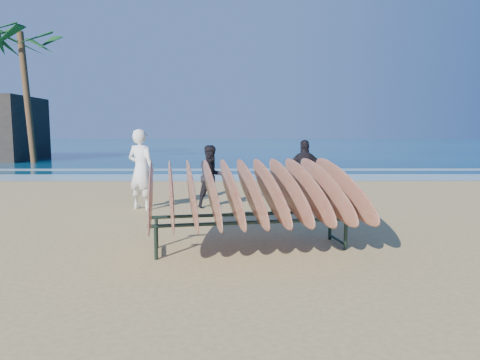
# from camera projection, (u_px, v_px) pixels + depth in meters

# --- Properties ---
(ground) EXTENTS (120.00, 120.00, 0.00)m
(ground) POSITION_uv_depth(u_px,v_px,m) (240.00, 239.00, 7.47)
(ground) COLOR tan
(ground) RESTS_ON ground
(ocean) EXTENTS (160.00, 160.00, 0.00)m
(ocean) POSITION_uv_depth(u_px,v_px,m) (237.00, 144.00, 62.11)
(ocean) COLOR navy
(ocean) RESTS_ON ground
(foam_near) EXTENTS (160.00, 160.00, 0.00)m
(foam_near) POSITION_uv_depth(u_px,v_px,m) (238.00, 177.00, 17.41)
(foam_near) COLOR white
(foam_near) RESTS_ON ground
(foam_far) EXTENTS (160.00, 160.00, 0.00)m
(foam_far) POSITION_uv_depth(u_px,v_px,m) (238.00, 170.00, 20.88)
(foam_far) COLOR white
(foam_far) RESTS_ON ground
(surfboard_rack) EXTENTS (3.58, 3.17, 1.56)m
(surfboard_rack) POSITION_uv_depth(u_px,v_px,m) (250.00, 191.00, 6.76)
(surfboard_rack) COLOR #1B2C24
(surfboard_rack) RESTS_ON ground
(person_white) EXTENTS (0.83, 0.71, 1.93)m
(person_white) POSITION_uv_depth(u_px,v_px,m) (141.00, 170.00, 10.23)
(person_white) COLOR white
(person_white) RESTS_ON ground
(person_dark_a) EXTENTS (0.94, 0.87, 1.54)m
(person_dark_a) POSITION_uv_depth(u_px,v_px,m) (212.00, 177.00, 10.49)
(person_dark_a) COLOR black
(person_dark_a) RESTS_ON ground
(person_dark_b) EXTENTS (0.98, 0.41, 1.66)m
(person_dark_b) POSITION_uv_depth(u_px,v_px,m) (305.00, 172.00, 10.93)
(person_dark_b) COLOR black
(person_dark_b) RESTS_ON ground
(palm_mid) EXTENTS (5.20, 5.20, 7.62)m
(palm_mid) POSITION_uv_depth(u_px,v_px,m) (24.00, 44.00, 24.09)
(palm_mid) COLOR brown
(palm_mid) RESTS_ON ground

